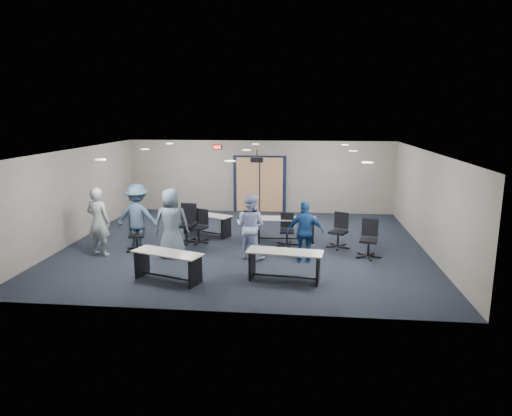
# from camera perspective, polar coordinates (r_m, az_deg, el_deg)

# --- Properties ---
(floor) EXTENTS (10.00, 10.00, 0.00)m
(floor) POSITION_cam_1_polar(r_m,az_deg,el_deg) (13.14, -1.40, -4.61)
(floor) COLOR black
(floor) RESTS_ON ground
(back_wall) EXTENTS (10.00, 0.04, 2.70)m
(back_wall) POSITION_cam_1_polar(r_m,az_deg,el_deg) (17.24, 0.47, 3.94)
(back_wall) COLOR gray
(back_wall) RESTS_ON floor
(front_wall) EXTENTS (10.00, 0.04, 2.70)m
(front_wall) POSITION_cam_1_polar(r_m,az_deg,el_deg) (8.50, -5.28, -4.43)
(front_wall) COLOR gray
(front_wall) RESTS_ON floor
(left_wall) EXTENTS (0.04, 9.00, 2.70)m
(left_wall) POSITION_cam_1_polar(r_m,az_deg,el_deg) (14.33, -21.68, 1.48)
(left_wall) COLOR gray
(left_wall) RESTS_ON floor
(right_wall) EXTENTS (0.04, 9.00, 2.70)m
(right_wall) POSITION_cam_1_polar(r_m,az_deg,el_deg) (13.17, 20.70, 0.69)
(right_wall) COLOR gray
(right_wall) RESTS_ON floor
(ceiling) EXTENTS (10.00, 9.00, 0.04)m
(ceiling) POSITION_cam_1_polar(r_m,az_deg,el_deg) (12.64, -1.46, 7.20)
(ceiling) COLOR white
(ceiling) RESTS_ON back_wall
(double_door) EXTENTS (2.00, 0.07, 2.20)m
(double_door) POSITION_cam_1_polar(r_m,az_deg,el_deg) (17.25, 0.45, 2.94)
(double_door) COLOR black
(double_door) RESTS_ON back_wall
(exit_sign) EXTENTS (0.32, 0.07, 0.18)m
(exit_sign) POSITION_cam_1_polar(r_m,az_deg,el_deg) (17.29, -4.88, 7.59)
(exit_sign) COLOR black
(exit_sign) RESTS_ON back_wall
(ceiling_projector) EXTENTS (0.35, 0.32, 0.37)m
(ceiling_projector) POSITION_cam_1_polar(r_m,az_deg,el_deg) (13.13, 0.13, 6.09)
(ceiling_projector) COLOR black
(ceiling_projector) RESTS_ON ceiling
(ceiling_can_lights) EXTENTS (6.24, 5.74, 0.02)m
(ceiling_can_lights) POSITION_cam_1_polar(r_m,az_deg,el_deg) (12.89, -1.32, 7.16)
(ceiling_can_lights) COLOR silver
(ceiling_can_lights) RESTS_ON ceiling
(table_front_left) EXTENTS (1.73, 1.06, 0.67)m
(table_front_left) POSITION_cam_1_polar(r_m,az_deg,el_deg) (10.49, -10.98, -6.54)
(table_front_left) COLOR #B7B6AD
(table_front_left) RESTS_ON floor
(table_front_right) EXTENTS (1.75, 0.77, 0.69)m
(table_front_right) POSITION_cam_1_polar(r_m,az_deg,el_deg) (10.32, 3.60, -6.56)
(table_front_right) COLOR #B7B6AD
(table_front_right) RESTS_ON floor
(table_back_left) EXTENTS (1.69, 1.15, 0.89)m
(table_back_left) POSITION_cam_1_polar(r_m,az_deg,el_deg) (14.15, -6.19, -1.59)
(table_back_left) COLOR #B7B6AD
(table_back_left) RESTS_ON floor
(table_back_right) EXTENTS (1.78, 0.68, 0.83)m
(table_back_right) POSITION_cam_1_polar(r_m,az_deg,el_deg) (13.37, 3.80, -2.18)
(table_back_right) COLOR #B7B6AD
(table_back_right) RESTS_ON floor
(chair_back_a) EXTENTS (0.80, 0.80, 1.12)m
(chair_back_a) POSITION_cam_1_polar(r_m,az_deg,el_deg) (13.38, -8.73, -1.95)
(chair_back_a) COLOR black
(chair_back_a) RESTS_ON floor
(chair_back_b) EXTENTS (0.81, 0.81, 0.97)m
(chair_back_b) POSITION_cam_1_polar(r_m,az_deg,el_deg) (13.34, -7.22, -2.30)
(chair_back_b) COLOR black
(chair_back_b) RESTS_ON floor
(chair_back_c) EXTENTS (0.59, 0.59, 0.91)m
(chair_back_c) POSITION_cam_1_polar(r_m,az_deg,el_deg) (12.97, 3.89, -2.76)
(chair_back_c) COLOR black
(chair_back_c) RESTS_ON floor
(chair_back_d) EXTENTS (0.83, 0.83, 0.98)m
(chair_back_d) POSITION_cam_1_polar(r_m,az_deg,el_deg) (12.93, 10.25, -2.81)
(chair_back_d) COLOR black
(chair_back_d) RESTS_ON floor
(chair_loose_left) EXTENTS (0.74, 0.74, 0.95)m
(chair_loose_left) POSITION_cam_1_polar(r_m,az_deg,el_deg) (12.89, -14.69, -3.14)
(chair_loose_left) COLOR black
(chair_loose_left) RESTS_ON floor
(chair_loose_right) EXTENTS (0.76, 0.76, 1.00)m
(chair_loose_right) POSITION_cam_1_polar(r_m,az_deg,el_deg) (12.23, 13.92, -3.78)
(chair_loose_right) COLOR black
(chair_loose_right) RESTS_ON floor
(person_gray) EXTENTS (0.75, 0.58, 1.83)m
(person_gray) POSITION_cam_1_polar(r_m,az_deg,el_deg) (12.67, -19.10, -1.62)
(person_gray) COLOR #919A9F
(person_gray) RESTS_ON floor
(person_plaid) EXTENTS (0.98, 0.73, 1.83)m
(person_plaid) POSITION_cam_1_polar(r_m,az_deg,el_deg) (12.04, -10.52, -1.85)
(person_plaid) COLOR slate
(person_plaid) RESTS_ON floor
(person_lightblue) EXTENTS (1.02, 0.92, 1.71)m
(person_lightblue) POSITION_cam_1_polar(r_m,az_deg,el_deg) (11.75, -0.71, -2.29)
(person_lightblue) COLOR #B3C0ED
(person_lightblue) RESTS_ON floor
(person_navy) EXTENTS (0.94, 0.42, 1.58)m
(person_navy) POSITION_cam_1_polar(r_m,az_deg,el_deg) (11.51, 6.15, -3.00)
(person_navy) COLOR navy
(person_navy) RESTS_ON floor
(person_back) EXTENTS (1.20, 0.70, 1.83)m
(person_back) POSITION_cam_1_polar(r_m,az_deg,el_deg) (12.94, -14.60, -1.07)
(person_back) COLOR #3D536F
(person_back) RESTS_ON floor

